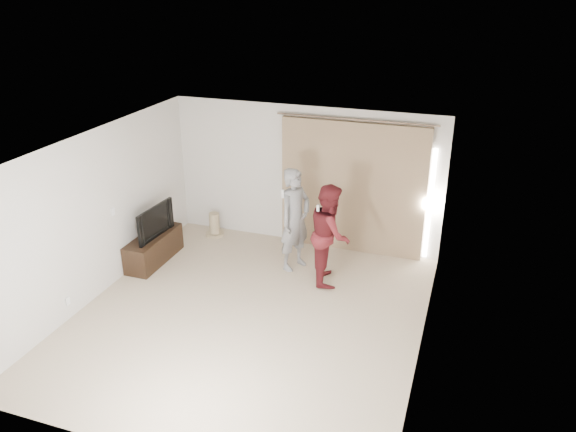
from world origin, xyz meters
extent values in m
plane|color=tan|center=(0.00, 0.00, 0.00)|extent=(5.50, 5.50, 0.00)
cube|color=silver|center=(0.00, 2.75, 1.30)|extent=(5.00, 0.04, 2.60)
cube|color=silver|center=(-2.50, 0.00, 1.30)|extent=(0.04, 5.50, 2.60)
cube|color=white|center=(-2.48, 0.40, 1.20)|extent=(0.02, 0.08, 0.12)
cube|color=white|center=(-2.48, -0.90, 0.30)|extent=(0.02, 0.08, 0.12)
cube|color=white|center=(0.00, 0.00, 2.60)|extent=(5.00, 5.50, 0.01)
cube|color=#927B59|center=(0.90, 2.68, 1.20)|extent=(2.60, 0.10, 2.40)
cylinder|color=brown|center=(0.90, 2.68, 2.44)|extent=(2.80, 0.03, 0.03)
cube|color=white|center=(2.26, 2.72, 1.05)|extent=(0.08, 0.04, 2.00)
cube|color=black|center=(-2.27, 1.10, 0.25)|extent=(0.45, 1.29, 0.50)
imported|color=black|center=(-2.27, 1.10, 0.78)|extent=(0.19, 0.98, 0.56)
cylinder|color=tan|center=(-1.72, 2.40, 0.03)|extent=(0.35, 0.35, 0.06)
cylinder|color=tan|center=(-1.72, 2.40, 0.26)|extent=(0.20, 0.20, 0.41)
imported|color=slate|center=(0.15, 1.71, 0.90)|extent=(0.66, 0.77, 1.79)
cube|color=white|center=(-0.03, 1.61, 1.37)|extent=(0.04, 0.04, 0.14)
cube|color=white|center=(-0.03, 1.83, 1.25)|extent=(0.05, 0.05, 0.09)
imported|color=#5B171C|center=(0.83, 1.47, 0.84)|extent=(0.85, 0.97, 1.68)
cube|color=white|center=(0.65, 1.37, 1.29)|extent=(0.04, 0.04, 0.14)
cube|color=white|center=(0.65, 1.59, 1.18)|extent=(0.05, 0.05, 0.09)
camera|label=1|loc=(2.85, -6.49, 4.71)|focal=35.00mm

